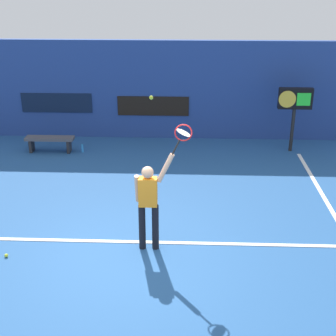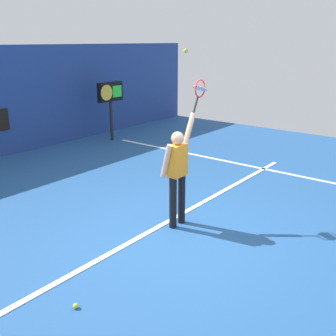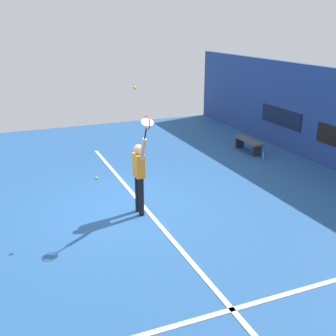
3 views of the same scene
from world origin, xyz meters
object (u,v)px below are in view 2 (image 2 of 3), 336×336
(tennis_player, at_px, (177,171))
(spare_ball, at_px, (76,306))
(tennis_racket, at_px, (200,90))
(tennis_ball, at_px, (186,51))
(scoreboard_clock, at_px, (110,95))

(tennis_player, relative_size, spare_ball, 28.74)
(tennis_player, bearing_deg, tennis_racket, -0.40)
(tennis_racket, height_order, spare_ball, tennis_racket)
(tennis_racket, xyz_separation_m, tennis_ball, (-0.53, -0.08, 0.67))
(tennis_racket, distance_m, tennis_ball, 0.85)
(scoreboard_clock, bearing_deg, spare_ball, -137.18)
(tennis_ball, bearing_deg, spare_ball, -172.74)
(tennis_ball, height_order, spare_ball, tennis_ball)
(scoreboard_clock, xyz_separation_m, spare_ball, (-6.36, -5.89, -1.44))
(tennis_player, relative_size, tennis_racket, 3.16)
(tennis_ball, relative_size, scoreboard_clock, 0.04)
(scoreboard_clock, height_order, spare_ball, scoreboard_clock)
(tennis_player, bearing_deg, tennis_ball, -44.68)
(tennis_player, distance_m, spare_ball, 2.84)
(tennis_player, xyz_separation_m, tennis_ball, (0.08, -0.08, 1.96))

